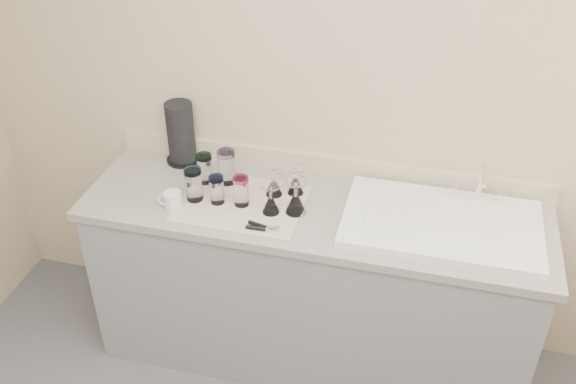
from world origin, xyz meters
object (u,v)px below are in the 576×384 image
(tumbler_lavender, at_px, (241,191))
(paper_towel_roll, at_px, (181,134))
(sink_unit, at_px, (442,223))
(white_mug, at_px, (172,200))
(tumbler_teal, at_px, (205,168))
(tumbler_magenta, at_px, (194,184))
(can_opener, at_px, (263,228))
(tumbler_cyan, at_px, (227,167))
(tumbler_blue, at_px, (217,189))
(goblet_back_left, at_px, (274,186))
(goblet_back_right, at_px, (296,184))
(goblet_front_right, at_px, (296,201))
(goblet_front_left, at_px, (271,203))

(tumbler_lavender, height_order, paper_towel_roll, paper_towel_roll)
(sink_unit, bearing_deg, white_mug, -172.27)
(tumbler_teal, bearing_deg, tumbler_magenta, -88.85)
(sink_unit, bearing_deg, tumbler_lavender, -175.70)
(can_opener, bearing_deg, tumbler_teal, 141.76)
(paper_towel_roll, bearing_deg, white_mug, -74.34)
(tumbler_cyan, bearing_deg, tumbler_blue, -86.61)
(tumbler_cyan, bearing_deg, tumbler_teal, -167.62)
(sink_unit, xyz_separation_m, tumbler_blue, (-0.97, -0.07, 0.06))
(goblet_back_left, bearing_deg, tumbler_lavender, -136.18)
(can_opener, distance_m, paper_towel_roll, 0.71)
(sink_unit, height_order, white_mug, sink_unit)
(tumbler_cyan, xyz_separation_m, paper_towel_roll, (-0.28, 0.14, 0.06))
(goblet_back_right, height_order, white_mug, goblet_back_right)
(goblet_back_left, xyz_separation_m, white_mug, (-0.40, -0.20, -0.01))
(tumbler_cyan, relative_size, tumbler_lavender, 1.19)
(goblet_back_left, relative_size, goblet_front_right, 0.83)
(sink_unit, relative_size, white_mug, 7.19)
(tumbler_magenta, height_order, goblet_front_right, goblet_front_right)
(goblet_front_right, bearing_deg, tumbler_magenta, -177.83)
(tumbler_lavender, relative_size, goblet_front_left, 1.01)
(tumbler_magenta, height_order, white_mug, tumbler_magenta)
(tumbler_cyan, xyz_separation_m, goblet_front_left, (0.26, -0.18, -0.04))
(goblet_front_left, bearing_deg, tumbler_magenta, 178.31)
(goblet_front_left, bearing_deg, tumbler_blue, 176.93)
(goblet_front_left, relative_size, white_mug, 1.20)
(goblet_back_left, distance_m, white_mug, 0.45)
(goblet_front_left, height_order, white_mug, goblet_front_left)
(goblet_front_right, relative_size, white_mug, 1.41)
(sink_unit, bearing_deg, tumbler_magenta, -175.88)
(sink_unit, xyz_separation_m, goblet_back_left, (-0.75, 0.05, 0.03))
(tumbler_cyan, height_order, can_opener, tumbler_cyan)
(tumbler_cyan, bearing_deg, tumbler_magenta, -120.11)
(goblet_front_right, bearing_deg, tumbler_blue, -177.66)
(goblet_back_right, relative_size, can_opener, 0.93)
(tumbler_magenta, bearing_deg, tumbler_teal, 91.15)
(goblet_back_left, bearing_deg, tumbler_teal, 176.66)
(tumbler_teal, distance_m, goblet_front_right, 0.48)
(tumbler_lavender, bearing_deg, tumbler_teal, 148.90)
(tumbler_magenta, relative_size, goblet_back_right, 1.18)
(tumbler_teal, relative_size, goblet_front_left, 1.05)
(goblet_back_right, relative_size, goblet_front_left, 0.97)
(goblet_front_right, bearing_deg, white_mug, -169.77)
(tumbler_cyan, xyz_separation_m, tumbler_lavender, (0.12, -0.15, -0.01))
(goblet_front_left, bearing_deg, tumbler_cyan, 145.78)
(paper_towel_roll, bearing_deg, sink_unit, -10.31)
(tumbler_teal, xyz_separation_m, tumbler_magenta, (0.00, -0.14, 0.01))
(tumbler_blue, relative_size, goblet_back_left, 0.99)
(white_mug, height_order, paper_towel_roll, paper_towel_roll)
(goblet_front_left, xyz_separation_m, paper_towel_roll, (-0.53, 0.32, 0.10))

